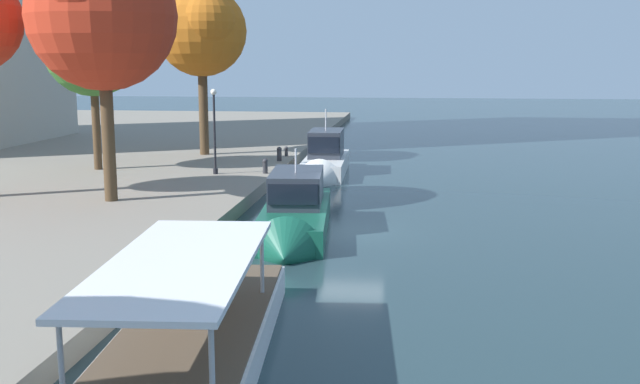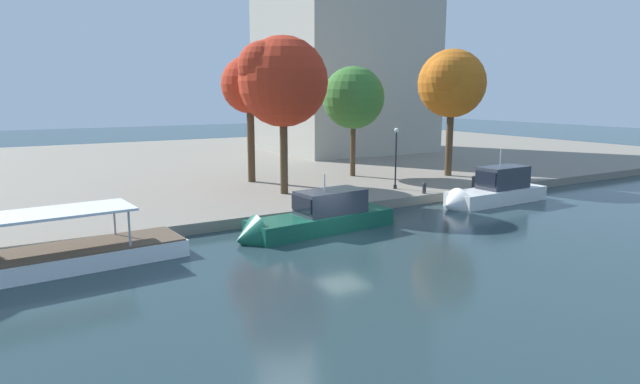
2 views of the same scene
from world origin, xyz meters
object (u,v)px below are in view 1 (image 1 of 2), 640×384
Objects in this scene: motor_yacht_1 at (295,219)px; tree_0 at (92,47)px; motor_yacht_2 at (325,163)px; lamp_post at (214,128)px; mooring_bollard_1 at (265,165)px; mooring_bollard_2 at (286,151)px; mooring_bollard_0 at (279,153)px; tree_1 at (96,10)px; tree_4 at (202,31)px.

motor_yacht_1 is 1.06× the size of tree_0.
lamp_post is at bearing -52.62° from motor_yacht_2.
mooring_bollard_1 is 1.29× the size of mooring_bollard_2.
mooring_bollard_1 is 11.72m from tree_0.
motor_yacht_2 is at bearing -112.64° from mooring_bollard_0.
tree_1 is at bearing 159.89° from mooring_bollard_0.
mooring_bollard_2 is (18.67, 3.52, 0.39)m from motor_yacht_1.
tree_1 is (-14.09, 5.16, 7.66)m from mooring_bollard_0.
mooring_bollard_2 is at bearing -0.95° from mooring_bollard_0.
tree_0 reaches higher than mooring_bollard_0.
tree_0 is (-6.85, 9.71, 6.46)m from mooring_bollard_2.
tree_4 is (7.43, 5.46, 7.49)m from mooring_bollard_1.
tree_1 is (2.25, 8.72, 8.18)m from motor_yacht_1.
mooring_bollard_1 is 3.40m from lamp_post.
tree_0 is (-4.52, 9.68, 6.33)m from mooring_bollard_0.
motor_yacht_1 is 0.92× the size of tree_4.
lamp_post reaches higher than mooring_bollard_0.
lamp_post is 0.41× the size of tree_1.
mooring_bollard_1 is at bearing -143.66° from tree_4.
mooring_bollard_0 is at bearing -172.43° from motor_yacht_1.
motor_yacht_2 is 0.98× the size of tree_0.
tree_0 is at bearing 86.43° from mooring_bollard_1.
lamp_post reaches higher than motor_yacht_2.
mooring_bollard_2 is (7.46, 0.11, -0.10)m from mooring_bollard_1.
lamp_post is at bearing 156.31° from mooring_bollard_0.
tree_0 reaches higher than mooring_bollard_1.
tree_0 reaches higher than mooring_bollard_2.
tree_4 is at bearing -159.25° from motor_yacht_1.
motor_yacht_2 is 4.82m from mooring_bollard_1.
tree_1 is at bearing 149.36° from mooring_bollard_1.
tree_0 is 0.85× the size of tree_1.
mooring_bollard_1 is at bearing -93.57° from tree_0.
motor_yacht_1 is 15.69× the size of mooring_bollard_2.
mooring_bollard_0 is 0.09× the size of tree_0.
motor_yacht_2 is at bearing -140.68° from mooring_bollard_2.
tree_1 reaches higher than lamp_post.
tree_4 is (2.30, 5.32, 7.46)m from mooring_bollard_0.
lamp_post is (-0.56, 2.64, 2.06)m from mooring_bollard_1.
mooring_bollard_2 is at bearing -174.05° from motor_yacht_1.
tree_1 is 16.38m from tree_4.
mooring_bollard_0 is 9.44m from tree_4.
mooring_bollard_0 is 1.07× the size of mooring_bollard_1.
motor_yacht_1 is 12.16m from tree_1.
tree_1 is at bearing 162.44° from mooring_bollard_2.
mooring_bollard_0 is at bearing -114.45° from motor_yacht_2.
tree_0 is at bearing 125.20° from mooring_bollard_2.
tree_1 is at bearing -34.10° from motor_yacht_2.
motor_yacht_1 is 11.42× the size of mooring_bollard_0.
tree_4 is (6.81, -4.36, 1.13)m from tree_0.
motor_yacht_1 is 0.90× the size of tree_1.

